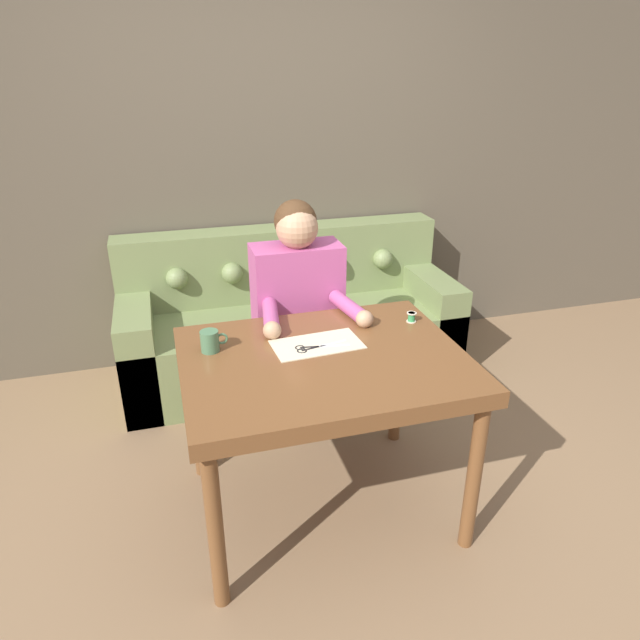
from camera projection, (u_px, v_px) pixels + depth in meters
The scene contains 9 objects.
ground_plane at pixel (339, 512), 2.58m from camera, with size 16.00×16.00×0.00m, color #846647.
wall_back at pixel (257, 159), 3.56m from camera, with size 8.00×0.06×2.60m.
dining_table at pixel (324, 374), 2.34m from camera, with size 1.15×0.89×0.77m.
couch at pixel (289, 324), 3.65m from camera, with size 2.06×0.78×0.90m.
person at pixel (298, 321), 2.90m from camera, with size 0.50×0.58×1.27m.
pattern_paper_main at pixel (317, 344), 2.40m from camera, with size 0.38×0.23×0.00m.
scissors at pixel (313, 348), 2.37m from camera, with size 0.23×0.07×0.01m.
mug at pixel (210, 341), 2.33m from camera, with size 0.11×0.08×0.09m.
thread_spool at pixel (411, 317), 2.60m from camera, with size 0.04×0.04×0.05m.
Camera 1 is at (-0.63, -1.88, 1.87)m, focal length 32.00 mm.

